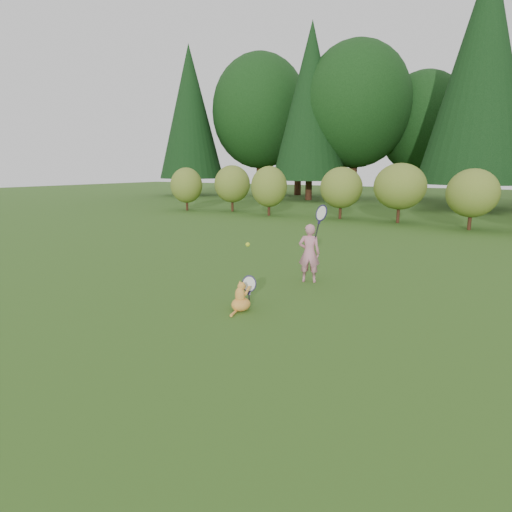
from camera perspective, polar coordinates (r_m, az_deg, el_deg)
The scene contains 6 objects.
ground at distance 8.19m, azimuth -4.11°, elevation -5.63°, with size 100.00×100.00×0.00m, color #315818.
shrub_row at distance 19.92m, azimuth 18.13°, elevation 8.16°, with size 28.00×3.00×2.80m, color olive, non-canonical shape.
woodland_backdrop at distance 30.15m, azimuth 23.59°, elevation 20.46°, with size 48.00×10.00×15.00m, color black, non-canonical shape.
child at distance 9.24m, azimuth 7.16°, elevation 0.56°, with size 0.77×0.55×1.89m.
cat at distance 7.43m, azimuth -1.98°, elevation -5.25°, with size 0.42×0.76×0.71m.
tennis_ball at distance 7.32m, azimuth -1.11°, elevation 1.54°, with size 0.07×0.07×0.07m.
Camera 1 is at (4.53, -6.37, 2.44)m, focal length 30.00 mm.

